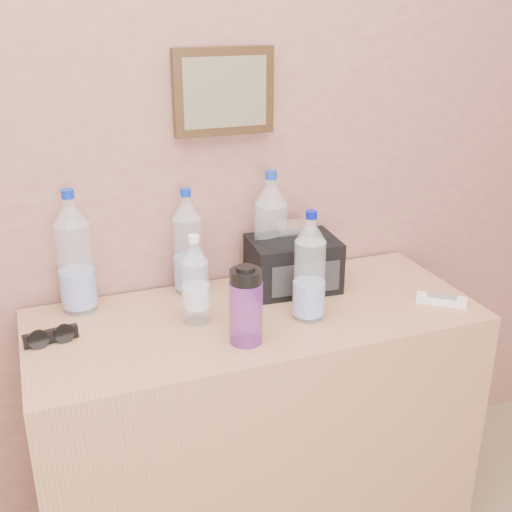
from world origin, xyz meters
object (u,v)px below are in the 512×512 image
Objects in this scene: foil_packet at (294,227)px; pet_large_b at (188,247)px; sunglasses at (51,336)px; ac_remote at (441,300)px; dresser at (256,429)px; pet_large_a at (75,258)px; nalgene_bottle at (246,305)px; pet_small at (196,285)px; pet_large_d at (309,272)px; toiletry_bag at (293,260)px; pet_large_c at (271,237)px.

pet_large_b is at bearing 167.25° from foil_packet.
sunglasses is 1.12m from ac_remote.
pet_large_a is (-0.47, 0.21, 0.56)m from dresser.
ac_remote is at bearing 1.05° from nalgene_bottle.
nalgene_bottle is (0.09, -0.16, -0.01)m from pet_small.
nalgene_bottle is 0.40m from foil_packet.
sunglasses is 1.31× the size of foil_packet.
foil_packet is (0.26, 0.29, 0.09)m from nalgene_bottle.
foil_packet is (0.05, 0.22, 0.05)m from pet_large_d.
toiletry_bag is at bearing -6.76° from pet_large_a.
pet_large_c is at bearing 28.15° from pet_small.
pet_large_c reaches higher than dresser.
ac_remote is at bearing -11.43° from pet_small.
nalgene_bottle is at bearing -59.60° from pet_small.
pet_large_c is at bearing -3.90° from pet_large_a.
pet_large_b is at bearing 15.03° from sunglasses.
pet_large_c reaches higher than toiletry_bag.
sunglasses is at bearing 177.30° from pet_small.
pet_large_d is at bearing -84.94° from pet_large_c.
foil_packet is (0.65, -0.06, 0.03)m from pet_large_a.
pet_large_b is 1.03× the size of pet_large_d.
pet_large_d is (0.27, -0.29, -0.00)m from pet_large_b.
toiletry_bag is (0.34, 0.11, -0.02)m from pet_small.
toiletry_bag is at bearing -175.94° from ac_remote.
pet_large_b reaches higher than ac_remote.
dresser is at bearing -140.72° from foil_packet.
nalgene_bottle reaches higher than foil_packet.
pet_small is at bearing 174.59° from dresser.
pet_large_b is at bearing -168.15° from ac_remote.
sunglasses reaches higher than dresser.
pet_large_a is 1.11× the size of pet_large_b.
pet_large_c is 3.42× the size of foil_packet.
sunglasses is 0.98× the size of ac_remote.
pet_large_c is at bearing 56.50° from dresser.
pet_small is (-0.28, -0.15, -0.05)m from pet_large_c.
pet_large_b is at bearing 121.98° from dresser.
dresser is at bearing -58.02° from pet_large_b.
ac_remote is 0.49m from foil_packet.
pet_large_d reaches higher than nalgene_bottle.
sunglasses is (-0.10, -0.17, -0.14)m from pet_large_a.
pet_large_c is at bearing -175.40° from ac_remote.
nalgene_bottle is 0.81× the size of toiletry_bag.
pet_small reaches higher than nalgene_bottle.
pet_small is (0.30, -0.19, -0.05)m from pet_large_a.
ac_remote is (0.54, -0.13, 0.41)m from dresser.
pet_large_d is at bearing 17.71° from nalgene_bottle.
pet_large_c is (0.58, -0.04, 0.00)m from pet_large_a.
pet_large_b is 0.33m from toiletry_bag.
pet_small reaches higher than toiletry_bag.
ac_remote is (0.71, -0.14, -0.10)m from pet_small.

